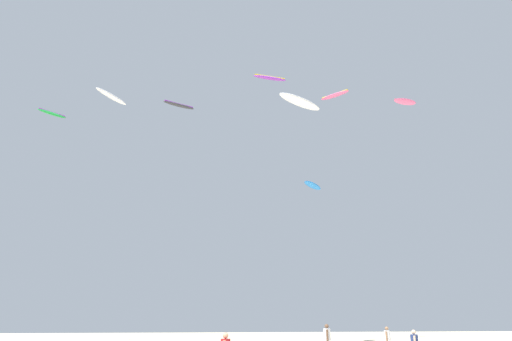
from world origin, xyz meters
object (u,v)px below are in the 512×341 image
object	(u,v)px
kite_aloft_3	(405,102)
kite_aloft_0	(313,185)
kite_aloft_1	(300,102)
kite_aloft_4	(52,113)
person_left	(327,338)
kite_aloft_6	(270,78)
person_right	(387,338)
kite_aloft_5	(112,97)
kite_aloft_8	(179,105)
kite_aloft_2	(335,95)

from	to	relation	value
kite_aloft_3	kite_aloft_0	bearing A→B (deg)	130.90
kite_aloft_1	kite_aloft_4	world-z (taller)	kite_aloft_4
person_left	kite_aloft_6	distance (m)	24.09
person_right	kite_aloft_5	bearing A→B (deg)	-169.72
kite_aloft_4	kite_aloft_5	bearing A→B (deg)	-46.31
kite_aloft_8	kite_aloft_5	bearing A→B (deg)	162.08
kite_aloft_4	kite_aloft_6	bearing A→B (deg)	-20.46
person_left	kite_aloft_6	world-z (taller)	kite_aloft_6
kite_aloft_1	kite_aloft_2	distance (m)	22.06
kite_aloft_3	kite_aloft_5	world-z (taller)	kite_aloft_5
kite_aloft_0	kite_aloft_2	distance (m)	13.02
kite_aloft_8	kite_aloft_4	bearing A→B (deg)	144.01
kite_aloft_4	kite_aloft_5	world-z (taller)	kite_aloft_4
person_right	kite_aloft_8	bearing A→B (deg)	-172.48
person_right	kite_aloft_1	bearing A→B (deg)	-135.42
kite_aloft_0	kite_aloft_1	size ratio (longest dim) A/B	0.88
person_right	kite_aloft_5	world-z (taller)	kite_aloft_5
kite_aloft_1	kite_aloft_6	xyz separation A→B (m)	(-0.47, 9.59, 7.25)
person_left	kite_aloft_1	world-z (taller)	kite_aloft_1
person_right	person_left	bearing A→B (deg)	-132.28
kite_aloft_3	kite_aloft_4	size ratio (longest dim) A/B	0.81
kite_aloft_6	kite_aloft_5	bearing A→B (deg)	179.28
person_left	kite_aloft_6	size ratio (longest dim) A/B	0.55
kite_aloft_1	kite_aloft_3	size ratio (longest dim) A/B	1.65
person_right	kite_aloft_0	xyz separation A→B (m)	(-0.68, 13.20, 13.30)
person_left	kite_aloft_5	size ratio (longest dim) A/B	0.50
person_left	kite_aloft_2	bearing A→B (deg)	80.33
kite_aloft_1	kite_aloft_2	xyz separation A→B (m)	(8.32, 17.65, 10.30)
kite_aloft_4	kite_aloft_3	bearing A→B (deg)	-18.62
kite_aloft_6	kite_aloft_2	bearing A→B (deg)	42.51
person_left	kite_aloft_4	xyz separation A→B (m)	(-22.87, 17.58, 20.92)
kite_aloft_0	kite_aloft_4	xyz separation A→B (m)	(-26.13, 3.49, 7.72)
kite_aloft_0	kite_aloft_1	bearing A→B (deg)	-107.19
kite_aloft_4	kite_aloft_6	distance (m)	22.77
kite_aloft_2	kite_aloft_6	world-z (taller)	kite_aloft_2
kite_aloft_1	kite_aloft_3	xyz separation A→B (m)	(10.85, 6.54, 4.04)
person_right	kite_aloft_3	xyz separation A→B (m)	(5.82, 5.69, 18.91)
kite_aloft_4	kite_aloft_5	xyz separation A→B (m)	(7.43, -7.78, -1.63)
kite_aloft_5	kite_aloft_6	distance (m)	14.15
kite_aloft_3	kite_aloft_4	bearing A→B (deg)	161.38
kite_aloft_0	kite_aloft_8	xyz separation A→B (m)	(-12.80, -6.20, 4.69)
kite_aloft_2	kite_aloft_5	world-z (taller)	kite_aloft_2
kite_aloft_0	kite_aloft_8	world-z (taller)	kite_aloft_8
person_left	person_right	bearing A→B (deg)	25.32
kite_aloft_2	kite_aloft_1	bearing A→B (deg)	-115.23
kite_aloft_1	kite_aloft_6	world-z (taller)	kite_aloft_6
kite_aloft_0	kite_aloft_8	distance (m)	14.97
person_left	kite_aloft_0	size ratio (longest dim) A/B	0.55
kite_aloft_4	kite_aloft_6	xyz separation A→B (m)	(21.31, -7.95, 1.11)
person_right	kite_aloft_1	world-z (taller)	kite_aloft_1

